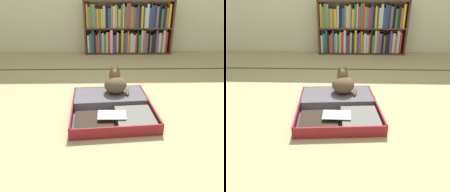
{
  "view_description": "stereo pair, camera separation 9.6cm",
  "coord_description": "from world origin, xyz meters",
  "views": [
    {
      "loc": [
        -0.13,
        -1.7,
        0.94
      ],
      "look_at": [
        -0.1,
        -0.05,
        0.18
      ],
      "focal_mm": 34.38,
      "sensor_mm": 36.0,
      "label": 1
    },
    {
      "loc": [
        -0.04,
        -1.7,
        0.94
      ],
      "look_at": [
        -0.1,
        -0.05,
        0.18
      ],
      "focal_mm": 34.38,
      "sensor_mm": 36.0,
      "label": 2
    }
  ],
  "objects": [
    {
      "name": "bookshelf",
      "position": [
        0.24,
        2.25,
        0.43
      ],
      "size": [
        1.55,
        0.26,
        0.91
      ],
      "color": "brown",
      "rests_on": "ground_plane"
    },
    {
      "name": "black_cat",
      "position": [
        -0.06,
        0.23,
        0.18
      ],
      "size": [
        0.26,
        0.24,
        0.25
      ],
      "color": "brown",
      "rests_on": "open_suitcase"
    },
    {
      "name": "tatami_border",
      "position": [
        0.0,
        1.27,
        0.0
      ],
      "size": [
        4.8,
        0.05,
        0.0
      ],
      "color": "#315026",
      "rests_on": "ground_plane"
    },
    {
      "name": "open_suitcase",
      "position": [
        -0.1,
        0.04,
        0.04
      ],
      "size": [
        0.76,
        0.84,
        0.09
      ],
      "color": "maroon",
      "rests_on": "ground_plane"
    },
    {
      "name": "ground_plane",
      "position": [
        0.0,
        0.0,
        0.0
      ],
      "size": [
        10.0,
        10.0,
        0.0
      ],
      "primitive_type": "plane",
      "color": "tan"
    }
  ]
}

